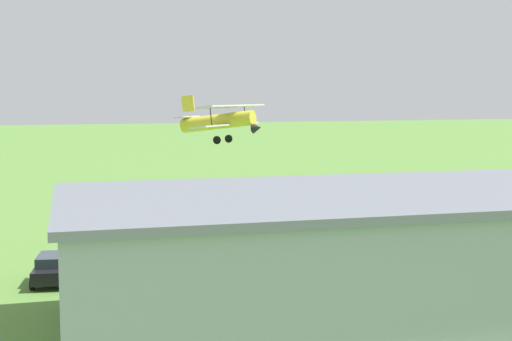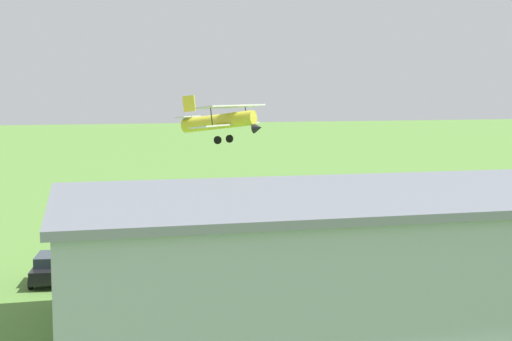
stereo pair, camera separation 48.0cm
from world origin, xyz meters
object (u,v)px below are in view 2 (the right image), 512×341
Objects in this scene: person_beside_truck at (406,228)px; person_near_hangar_door at (363,231)px; hangar at (397,254)px; car_black at (52,267)px; biplane at (222,120)px.

person_near_hangar_door reaches higher than person_beside_truck.
car_black is (15.41, -11.60, -2.25)m from hangar.
person_near_hangar_door is (-6.20, -16.21, -2.28)m from hangar.
car_black is at bearing -36.97° from hangar.
biplane is at bearing -85.96° from hangar.
person_beside_truck is (-25.05, -4.65, -0.04)m from car_black.
person_beside_truck is 0.99× the size of person_near_hangar_door.
hangar reaches higher than person_beside_truck.
hangar is 17.51m from person_near_hangar_door.
person_beside_truck is 3.44m from person_near_hangar_door.
person_near_hangar_door is at bearing -110.93° from hangar.
car_black is at bearing 45.73° from biplane.
person_near_hangar_door is at bearing -167.95° from car_black.
person_near_hangar_door is (3.44, 0.04, 0.01)m from person_beside_truck.
biplane reaches higher than person_near_hangar_door.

